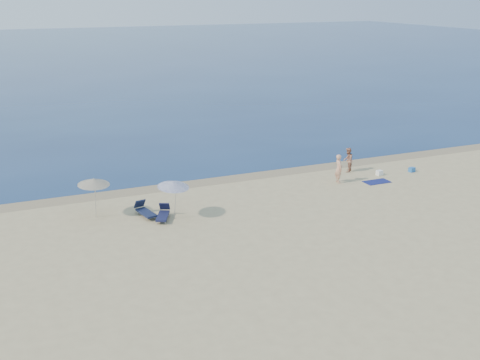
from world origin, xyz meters
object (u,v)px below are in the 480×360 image
(umbrella_near, at_px, (173,184))
(person_right, at_px, (348,160))
(blue_cooler, at_px, (412,170))
(person_left, at_px, (339,169))

(umbrella_near, bearing_deg, person_right, -4.13)
(person_right, relative_size, blue_cooler, 3.95)
(person_right, height_order, blue_cooler, person_right)
(person_right, xyz_separation_m, umbrella_near, (-12.65, -3.44, 1.02))
(person_left, bearing_deg, umbrella_near, 108.86)
(person_right, bearing_deg, umbrella_near, -31.42)
(blue_cooler, bearing_deg, person_right, 143.70)
(blue_cooler, distance_m, umbrella_near, 16.60)
(person_left, xyz_separation_m, person_right, (1.77, 1.69, -0.09))
(blue_cooler, bearing_deg, person_left, 167.76)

